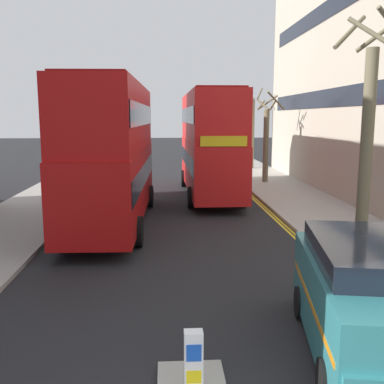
{
  "coord_description": "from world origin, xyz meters",
  "views": [
    {
      "loc": [
        -0.38,
        -3.75,
        4.3
      ],
      "look_at": [
        0.5,
        11.0,
        1.8
      ],
      "focal_mm": 41.52,
      "sensor_mm": 36.0,
      "label": 1
    }
  ],
  "objects_px": {
    "double_decker_bus_away": "(113,149)",
    "double_decker_bus_oncoming": "(210,141)",
    "keep_left_bollard": "(193,369)",
    "taxi_minivan": "(366,302)"
  },
  "relations": [
    {
      "from": "keep_left_bollard",
      "to": "taxi_minivan",
      "type": "distance_m",
      "value": 3.39
    },
    {
      "from": "double_decker_bus_away",
      "to": "taxi_minivan",
      "type": "distance_m",
      "value": 12.2
    },
    {
      "from": "double_decker_bus_oncoming",
      "to": "taxi_minivan",
      "type": "distance_m",
      "value": 17.05
    },
    {
      "from": "double_decker_bus_oncoming",
      "to": "keep_left_bollard",
      "type": "bearing_deg",
      "value": -96.4
    },
    {
      "from": "keep_left_bollard",
      "to": "double_decker_bus_oncoming",
      "type": "xyz_separation_m",
      "value": [
        2.03,
        18.08,
        2.42
      ]
    },
    {
      "from": "double_decker_bus_away",
      "to": "double_decker_bus_oncoming",
      "type": "height_order",
      "value": "same"
    },
    {
      "from": "keep_left_bollard",
      "to": "double_decker_bus_away",
      "type": "height_order",
      "value": "double_decker_bus_away"
    },
    {
      "from": "taxi_minivan",
      "to": "keep_left_bollard",
      "type": "bearing_deg",
      "value": -159.34
    },
    {
      "from": "keep_left_bollard",
      "to": "double_decker_bus_oncoming",
      "type": "bearing_deg",
      "value": 83.6
    },
    {
      "from": "double_decker_bus_oncoming",
      "to": "taxi_minivan",
      "type": "relative_size",
      "value": 2.14
    }
  ]
}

